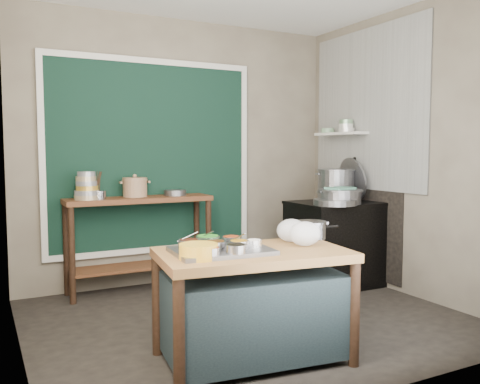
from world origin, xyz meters
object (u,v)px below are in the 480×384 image
stove_block (336,245)px  prep_table (253,306)px  saucepan (311,230)px  stock_pot (336,185)px  back_counter (140,244)px  utensil_cup (99,195)px  ceramic_crock (135,188)px  yellow_basin (199,251)px  steamer (340,196)px  condiment_tray (222,251)px

stove_block → prep_table: bearing=-142.9°
saucepan → stock_pot: bearing=47.3°
back_counter → stock_pot: size_ratio=3.39×
prep_table → back_counter: 2.04m
utensil_cup → ceramic_crock: 0.39m
yellow_basin → stove_block: bearing=32.7°
saucepan → steamer: bearing=43.9°
stock_pot → prep_table: bearing=-141.5°
stove_block → ceramic_crock: (-1.93, 0.77, 0.61)m
back_counter → stock_pot: 2.17m
prep_table → yellow_basin: 0.60m
utensil_cup → stove_block: bearing=-16.3°
stove_block → yellow_basin: (-2.14, -1.37, 0.37)m
yellow_basin → saucepan: (1.03, 0.28, 0.02)m
stove_block → saucepan: (-1.11, -1.10, 0.39)m
condiment_tray → utensil_cup: bearing=100.7°
utensil_cup → ceramic_crock: (0.38, 0.09, 0.05)m
back_counter → utensil_cup: 0.66m
stock_pot → back_counter: bearing=164.0°
stove_block → utensil_cup: size_ratio=6.57×
utensil_cup → ceramic_crock: bearing=13.8°
prep_table → saucepan: size_ratio=5.19×
prep_table → saucepan: 0.78m
back_counter → condiment_tray: (-0.04, -2.01, 0.29)m
stove_block → stock_pot: bearing=55.0°
prep_table → steamer: 2.06m
utensil_cup → back_counter: bearing=7.7°
back_counter → yellow_basin: 2.14m
prep_table → stove_block: stove_block is taller
stock_pot → steamer: bearing=-122.0°
utensil_cup → steamer: utensil_cup is taller
yellow_basin → prep_table: bearing=10.0°
yellow_basin → saucepan: saucepan is taller
back_counter → saucepan: (0.79, -1.83, 0.34)m
back_counter → condiment_tray: back_counter is taller
back_counter → saucepan: size_ratio=6.02×
condiment_tray → utensil_cup: 2.00m
yellow_basin → saucepan: size_ratio=1.00×
saucepan → condiment_tray: bearing=-166.3°
back_counter → ceramic_crock: ceramic_crock is taller
stove_block → steamer: 0.56m
back_counter → saucepan: back_counter is taller
yellow_basin → steamer: (2.05, 1.20, 0.16)m
ceramic_crock → steamer: bearing=-27.2°
prep_table → back_counter: (-0.18, 2.03, 0.10)m
saucepan → stock_pot: stock_pot is taller
steamer → yellow_basin: bearing=-149.6°
steamer → condiment_tray: bearing=-149.1°
condiment_tray → stock_pot: stock_pot is taller
saucepan → utensil_cup: size_ratio=1.76×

